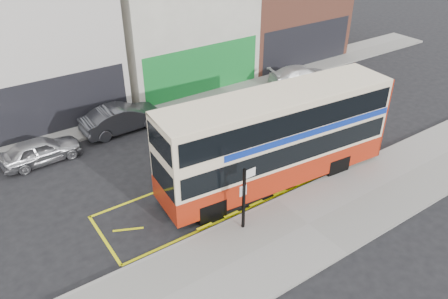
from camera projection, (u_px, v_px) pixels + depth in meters
ground at (271, 197)px, 19.05m from camera, size 120.00×120.00×0.00m
pavement at (308, 225)px, 17.39m from camera, size 40.00×4.00×0.15m
kerb at (277, 200)px, 18.74m from camera, size 40.00×0.15×0.15m
far_pavement at (156, 106)px, 26.76m from camera, size 50.00×3.00×0.15m
road_markings at (249, 180)px, 20.17m from camera, size 14.00×3.40×0.01m
terrace_left at (26, 19)px, 24.18m from camera, size 8.00×8.01×11.80m
terrace_green_shop at (170, 3)px, 28.68m from camera, size 9.00×8.01×11.30m
double_decker_bus at (277, 137)px, 19.02m from camera, size 10.96×3.39×4.31m
bus_stop_post at (245, 192)px, 16.35m from camera, size 0.68×0.12×2.74m
car_silver at (41, 150)px, 21.20m from camera, size 3.84×1.67×1.29m
car_grey at (122, 118)px, 23.94m from camera, size 4.55×1.75×1.48m
car_white at (301, 76)px, 29.54m from camera, size 4.77×2.86×1.29m
street_tree_right at (259, 27)px, 29.88m from camera, size 2.29×2.29×4.94m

